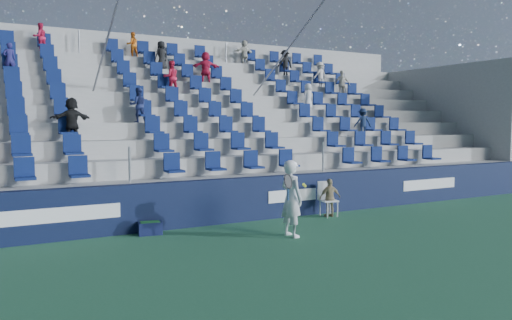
# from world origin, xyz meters

# --- Properties ---
(ground) EXTENTS (70.00, 70.00, 0.00)m
(ground) POSITION_xyz_m (0.00, 0.00, 0.00)
(ground) COLOR #2A6340
(ground) RESTS_ON ground
(sponsor_wall) EXTENTS (24.00, 0.32, 1.20)m
(sponsor_wall) POSITION_xyz_m (0.00, 3.15, 0.60)
(sponsor_wall) COLOR #0E1635
(sponsor_wall) RESTS_ON ground
(grandstand) EXTENTS (24.00, 8.17, 6.63)m
(grandstand) POSITION_xyz_m (0.00, 8.24, 2.14)
(grandstand) COLOR #AAAAA5
(grandstand) RESTS_ON ground
(tennis_player) EXTENTS (0.69, 0.71, 1.83)m
(tennis_player) POSITION_xyz_m (0.14, 0.94, 0.92)
(tennis_player) COLOR silver
(tennis_player) RESTS_ON ground
(line_judge_chair) EXTENTS (0.52, 0.54, 1.01)m
(line_judge_chair) POSITION_xyz_m (2.45, 2.65, 0.57)
(line_judge_chair) COLOR white
(line_judge_chair) RESTS_ON ground
(line_judge) EXTENTS (0.68, 0.38, 1.10)m
(line_judge) POSITION_xyz_m (2.45, 2.50, 0.55)
(line_judge) COLOR tan
(line_judge) RESTS_ON ground
(ball_bin) EXTENTS (0.61, 0.45, 0.31)m
(ball_bin) POSITION_xyz_m (-2.75, 2.75, 0.17)
(ball_bin) COLOR #10173D
(ball_bin) RESTS_ON ground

